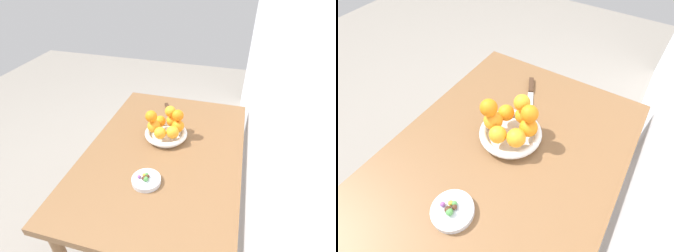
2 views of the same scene
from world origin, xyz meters
TOP-DOWN VIEW (x-y plane):
  - ground_plane at (0.00, 0.00)m, footprint 6.00×6.00m
  - dining_table at (0.00, 0.00)m, footprint 1.10×0.76m
  - fruit_bowl at (-0.11, -0.02)m, footprint 0.22×0.22m
  - candy_dish at (0.21, -0.02)m, footprint 0.13×0.13m
  - orange_0 at (-0.13, 0.04)m, footprint 0.06×0.06m
  - orange_1 at (-0.18, -0.01)m, footprint 0.06×0.06m
  - orange_2 at (-0.15, -0.06)m, footprint 0.06×0.06m
  - orange_3 at (-0.10, -0.08)m, footprint 0.07×0.07m
  - orange_4 at (-0.05, -0.03)m, footprint 0.06×0.06m
  - orange_5 at (-0.07, 0.03)m, footprint 0.07×0.07m
  - orange_6 at (-0.18, -0.01)m, footprint 0.06×0.06m
  - orange_7 at (-0.09, -0.09)m, footprint 0.06×0.06m
  - orange_8 at (-0.14, 0.04)m, footprint 0.06×0.06m
  - candy_ball_0 at (0.21, -0.01)m, footprint 0.02×0.02m
  - candy_ball_1 at (0.22, -0.05)m, footprint 0.02×0.02m
  - candy_ball_2 at (0.20, -0.03)m, footprint 0.02×0.02m
  - candy_ball_3 at (0.23, -0.01)m, footprint 0.02×0.02m
  - candy_ball_4 at (0.23, -0.02)m, footprint 0.02×0.02m
  - candy_ball_5 at (0.20, -0.02)m, footprint 0.02×0.02m
  - knife at (-0.35, -0.06)m, footprint 0.24×0.13m

SIDE VIEW (x-z plane):
  - ground_plane at x=0.00m, z-range 0.00..0.00m
  - dining_table at x=0.00m, z-range 0.28..1.02m
  - knife at x=-0.35m, z-range 0.74..0.75m
  - candy_dish at x=0.21m, z-range 0.74..0.76m
  - fruit_bowl at x=-0.11m, z-range 0.74..0.78m
  - candy_ball_1 at x=0.22m, z-range 0.76..0.78m
  - candy_ball_0 at x=0.21m, z-range 0.76..0.78m
  - candy_ball_2 at x=0.20m, z-range 0.76..0.78m
  - candy_ball_5 at x=0.20m, z-range 0.76..0.78m
  - candy_ball_4 at x=0.23m, z-range 0.76..0.78m
  - candy_ball_3 at x=0.23m, z-range 0.76..0.78m
  - orange_1 at x=-0.18m, z-range 0.78..0.84m
  - orange_2 at x=-0.15m, z-range 0.78..0.84m
  - orange_4 at x=-0.05m, z-range 0.78..0.84m
  - orange_0 at x=-0.13m, z-range 0.78..0.84m
  - orange_5 at x=-0.07m, z-range 0.78..0.85m
  - orange_3 at x=-0.10m, z-range 0.78..0.85m
  - orange_6 at x=-0.18m, z-range 0.84..0.90m
  - orange_8 at x=-0.14m, z-range 0.84..0.90m
  - orange_7 at x=-0.09m, z-range 0.85..0.91m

